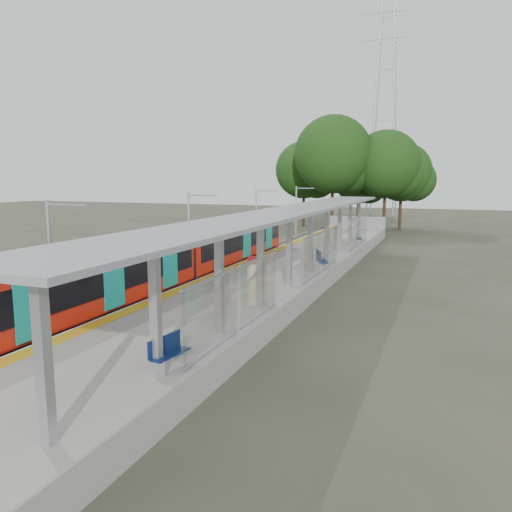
{
  "coord_description": "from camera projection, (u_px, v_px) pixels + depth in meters",
  "views": [
    {
      "loc": [
        9.22,
        -9.16,
        6.27
      ],
      "look_at": [
        0.06,
        14.49,
        2.3
      ],
      "focal_mm": 35.0,
      "sensor_mm": 36.0,
      "label": 1
    }
  ],
  "objects": [
    {
      "name": "catenary_masts",
      "position": [
        190.0,
        231.0,
        31.97
      ],
      "size": [
        2.08,
        48.16,
        5.4
      ],
      "color": "#9EA0A5",
      "rests_on": "ground"
    },
    {
      "name": "bench_mid",
      "position": [
        320.0,
        259.0,
        29.13
      ],
      "size": [
        1.08,
        1.67,
        1.1
      ],
      "rotation": [
        0.0,
        0.0,
        0.39
      ],
      "color": "#0F204B",
      "rests_on": "platform"
    },
    {
      "name": "info_pillar_near",
      "position": [
        252.0,
        283.0,
        21.01
      ],
      "size": [
        0.46,
        0.46,
        2.03
      ],
      "rotation": [
        0.0,
        0.0,
        0.36
      ],
      "color": "#C6B890",
      "rests_on": "platform"
    },
    {
      "name": "end_fence",
      "position": [
        357.0,
        222.0,
        53.86
      ],
      "size": [
        6.0,
        0.1,
        1.2
      ],
      "primitive_type": "cube",
      "color": "#9EA0A5",
      "rests_on": "platform"
    },
    {
      "name": "ground",
      "position": [
        49.0,
        427.0,
        12.7
      ],
      "size": [
        200.0,
        200.0,
        0.0
      ],
      "primitive_type": "plane",
      "color": "#474438",
      "rests_on": "ground"
    },
    {
      "name": "train",
      "position": [
        174.0,
        257.0,
        26.93
      ],
      "size": [
        2.74,
        27.6,
        3.62
      ],
      "color": "black",
      "rests_on": "ground"
    },
    {
      "name": "platform",
      "position": [
        287.0,
        272.0,
        31.05
      ],
      "size": [
        6.0,
        50.0,
        1.0
      ],
      "primitive_type": "cube",
      "color": "gray",
      "rests_on": "ground"
    },
    {
      "name": "bench_far",
      "position": [
        358.0,
        237.0,
        40.74
      ],
      "size": [
        0.61,
        1.37,
        0.9
      ],
      "rotation": [
        0.0,
        0.0,
        0.16
      ],
      "color": "#0F204B",
      "rests_on": "platform"
    },
    {
      "name": "canopy",
      "position": [
        295.0,
        218.0,
        26.39
      ],
      "size": [
        3.27,
        38.0,
        3.66
      ],
      "color": "#9EA0A5",
      "rests_on": "platform"
    },
    {
      "name": "trackbed",
      "position": [
        222.0,
        273.0,
        32.71
      ],
      "size": [
        3.0,
        70.0,
        0.24
      ],
      "primitive_type": "cube",
      "color": "#59544C",
      "rests_on": "ground"
    },
    {
      "name": "tree_cluster",
      "position": [
        353.0,
        165.0,
        60.29
      ],
      "size": [
        19.59,
        13.33,
        13.58
      ],
      "color": "#382316",
      "rests_on": "ground"
    },
    {
      "name": "tactile_strip",
      "position": [
        249.0,
        261.0,
        31.88
      ],
      "size": [
        0.6,
        50.0,
        0.02
      ],
      "primitive_type": "cube",
      "color": "gold",
      "rests_on": "platform"
    },
    {
      "name": "pylon",
      "position": [
        386.0,
        95.0,
        77.37
      ],
      "size": [
        8.0,
        4.0,
        38.0
      ],
      "primitive_type": null,
      "color": "#9EA0A5",
      "rests_on": "ground"
    },
    {
      "name": "litter_bin",
      "position": [
        252.0,
        290.0,
        21.79
      ],
      "size": [
        0.56,
        0.56,
        0.9
      ],
      "primitive_type": "cylinder",
      "rotation": [
        0.0,
        0.0,
        -0.32
      ],
      "color": "#9EA0A5",
      "rests_on": "platform"
    },
    {
      "name": "info_pillar_far",
      "position": [
        336.0,
        239.0,
        37.73
      ],
      "size": [
        0.38,
        0.38,
        1.71
      ],
      "rotation": [
        0.0,
        0.0,
        0.02
      ],
      "color": "#C6B890",
      "rests_on": "platform"
    },
    {
      "name": "bench_near",
      "position": [
        168.0,
        351.0,
        13.93
      ],
      "size": [
        0.61,
        1.4,
        0.93
      ],
      "rotation": [
        0.0,
        0.0,
        -0.15
      ],
      "color": "#0F204B",
      "rests_on": "platform"
    }
  ]
}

